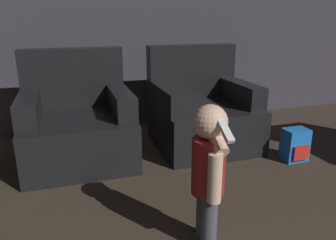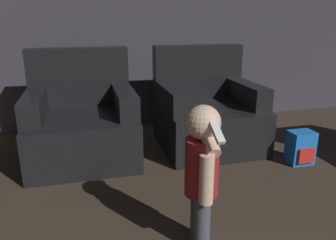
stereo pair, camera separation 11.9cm
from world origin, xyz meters
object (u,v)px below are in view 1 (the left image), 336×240
(person_toddler, at_px, (209,167))
(armchair_right, at_px, (201,113))
(toy_backpack, at_px, (295,145))
(armchair_left, at_px, (78,124))

(person_toddler, bearing_deg, armchair_right, 166.33)
(person_toddler, relative_size, toy_backpack, 2.80)
(person_toddler, bearing_deg, toy_backpack, 131.94)
(armchair_left, distance_m, toy_backpack, 1.88)
(armchair_left, distance_m, person_toddler, 1.52)
(armchair_right, bearing_deg, armchair_left, -179.67)
(armchair_left, height_order, toy_backpack, armchair_left)
(armchair_right, height_order, toy_backpack, armchair_right)
(armchair_left, relative_size, toy_backpack, 3.29)
(armchair_right, xyz_separation_m, toy_backpack, (0.61, -0.62, -0.18))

